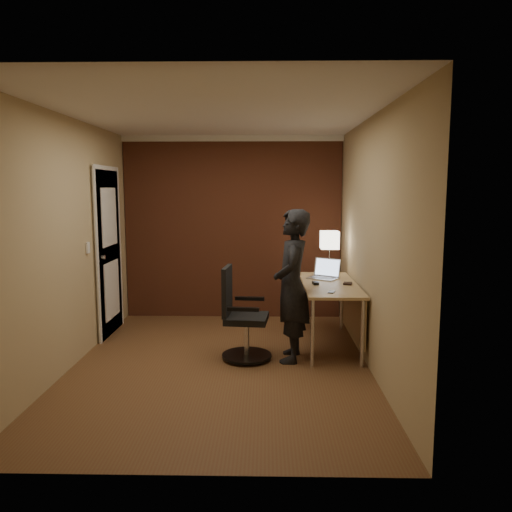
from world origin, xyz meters
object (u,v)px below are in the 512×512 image
mouse (315,283)px  office_chair (241,320)px  phone (332,292)px  person (292,286)px  desk (336,294)px  wallet (348,283)px  laptop (325,273)px  desk_lamp (330,241)px

mouse → office_chair: office_chair is taller
phone → person: 0.41m
desk → person: (-0.52, -0.47, 0.19)m
office_chair → phone: bearing=-2.4°
mouse → wallet: 0.36m
wallet → person: bearing=-148.2°
office_chair → mouse: bearing=25.1°
desk → mouse: mouse is taller
laptop → mouse: 0.43m
desk → office_chair: size_ratio=1.55×
desk → wallet: (0.12, -0.07, 0.14)m
desk_lamp → wallet: size_ratio=4.86×
desk_lamp → desk: bearing=-89.9°
laptop → wallet: laptop is taller
person → desk_lamp: bearing=160.5°
mouse → phone: bearing=-81.6°
laptop → mouse: bearing=-110.7°
wallet → person: 0.76m
desk_lamp → mouse: (-0.24, -0.73, -0.40)m
desk_lamp → mouse: size_ratio=5.35×
wallet → office_chair: 1.28m
phone → wallet: size_ratio=1.05×
desk_lamp → mouse: 0.86m
laptop → wallet: (0.21, -0.39, -0.05)m
desk → desk_lamp: size_ratio=2.80×
desk_lamp → laptop: 0.49m
desk_lamp → phone: bearing=-95.7°
phone → office_chair: office_chair is taller
wallet → office_chair: size_ratio=0.11×
mouse → person: (-0.28, -0.39, 0.05)m
phone → desk: bearing=94.5°
office_chair → desk: bearing=23.7°
mouse → office_chair: (-0.81, -0.38, -0.32)m
mouse → person: 0.48m
desk_lamp → phone: (-0.12, -1.15, -0.41)m
desk → wallet: bearing=-30.8°
desk → office_chair: bearing=-156.3°
desk → desk_lamp: bearing=90.1°
mouse → person: bearing=-134.1°
phone → mouse: bearing=123.9°
mouse → desk: bearing=10.7°
mouse → phone: mouse is taller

